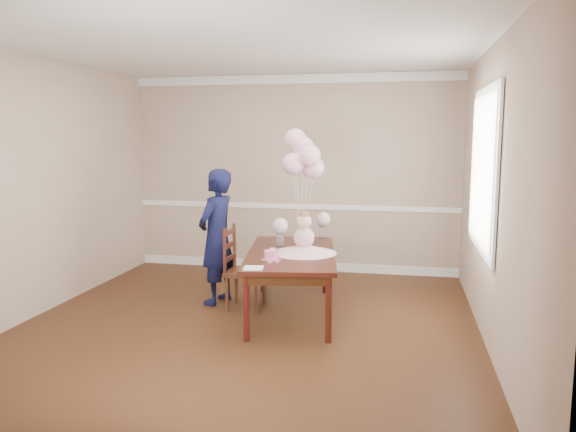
{
  "coord_description": "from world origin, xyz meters",
  "views": [
    {
      "loc": [
        1.47,
        -5.1,
        1.87
      ],
      "look_at": [
        0.33,
        0.53,
        1.05
      ],
      "focal_mm": 35.0,
      "sensor_mm": 36.0,
      "label": 1
    }
  ],
  "objects_px": {
    "dining_table_top": "(291,254)",
    "dining_chair_seat": "(245,272)",
    "birthday_cake": "(271,255)",
    "woman": "(217,237)"
  },
  "relations": [
    {
      "from": "dining_table_top",
      "to": "dining_chair_seat",
      "type": "bearing_deg",
      "value": 161.8
    },
    {
      "from": "dining_table_top",
      "to": "dining_chair_seat",
      "type": "relative_size",
      "value": 4.56
    },
    {
      "from": "dining_chair_seat",
      "to": "dining_table_top",
      "type": "bearing_deg",
      "value": -7.71
    },
    {
      "from": "dining_table_top",
      "to": "birthday_cake",
      "type": "distance_m",
      "value": 0.45
    },
    {
      "from": "dining_table_top",
      "to": "dining_chair_seat",
      "type": "height_order",
      "value": "dining_table_top"
    },
    {
      "from": "birthday_cake",
      "to": "woman",
      "type": "height_order",
      "value": "woman"
    },
    {
      "from": "dining_table_top",
      "to": "birthday_cake",
      "type": "bearing_deg",
      "value": -113.96
    },
    {
      "from": "woman",
      "to": "dining_chair_seat",
      "type": "bearing_deg",
      "value": 82.3
    },
    {
      "from": "birthday_cake",
      "to": "woman",
      "type": "relative_size",
      "value": 0.09
    },
    {
      "from": "dining_table_top",
      "to": "woman",
      "type": "bearing_deg",
      "value": 156.3
    }
  ]
}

